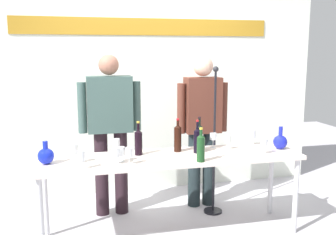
{
  "coord_description": "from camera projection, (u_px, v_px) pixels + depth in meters",
  "views": [
    {
      "loc": [
        -0.85,
        -3.36,
        1.74
      ],
      "look_at": [
        0.0,
        0.15,
        1.11
      ],
      "focal_mm": 41.24,
      "sensor_mm": 36.0,
      "label": 1
    }
  ],
  "objects": [
    {
      "name": "display_table",
      "position": [
        172.0,
        163.0,
        3.59
      ],
      "size": [
        2.44,
        0.58,
        0.78
      ],
      "color": "silver",
      "rests_on": "ground"
    },
    {
      "name": "wine_glass_left_2",
      "position": [
        129.0,
        152.0,
        3.29
      ],
      "size": [
        0.07,
        0.07,
        0.15
      ],
      "color": "white",
      "rests_on": "display_table"
    },
    {
      "name": "decanter_blue_left",
      "position": [
        46.0,
        156.0,
        3.3
      ],
      "size": [
        0.14,
        0.14,
        0.2
      ],
      "color": "#1324BE",
      "rests_on": "display_table"
    },
    {
      "name": "wine_bottle_1",
      "position": [
        138.0,
        141.0,
        3.59
      ],
      "size": [
        0.07,
        0.07,
        0.32
      ],
      "color": "black",
      "rests_on": "display_table"
    },
    {
      "name": "wine_glass_right_2",
      "position": [
        264.0,
        143.0,
        3.64
      ],
      "size": [
        0.07,
        0.07,
        0.15
      ],
      "color": "white",
      "rests_on": "display_table"
    },
    {
      "name": "wine_bottle_2",
      "position": [
        199.0,
        136.0,
        3.76
      ],
      "size": [
        0.07,
        0.07,
        0.33
      ],
      "color": "black",
      "rests_on": "display_table"
    },
    {
      "name": "wine_bottle_3",
      "position": [
        197.0,
        140.0,
        3.67
      ],
      "size": [
        0.07,
        0.07,
        0.32
      ],
      "color": "black",
      "rests_on": "display_table"
    },
    {
      "name": "wine_glass_left_3",
      "position": [
        121.0,
        151.0,
        3.38
      ],
      "size": [
        0.07,
        0.07,
        0.13
      ],
      "color": "white",
      "rests_on": "display_table"
    },
    {
      "name": "wine_glass_left_1",
      "position": [
        74.0,
        150.0,
        3.32
      ],
      "size": [
        0.07,
        0.07,
        0.17
      ],
      "color": "white",
      "rests_on": "display_table"
    },
    {
      "name": "presenter_left",
      "position": [
        110.0,
        124.0,
        4.03
      ],
      "size": [
        0.65,
        0.22,
        1.7
      ],
      "color": "black",
      "rests_on": "ground"
    },
    {
      "name": "wine_glass_right_3",
      "position": [
        252.0,
        134.0,
        3.98
      ],
      "size": [
        0.07,
        0.07,
        0.16
      ],
      "color": "white",
      "rests_on": "display_table"
    },
    {
      "name": "wine_glass_left_5",
      "position": [
        116.0,
        143.0,
        3.66
      ],
      "size": [
        0.07,
        0.07,
        0.14
      ],
      "color": "white",
      "rests_on": "display_table"
    },
    {
      "name": "microphone_stand",
      "position": [
        214.0,
        165.0,
        4.13
      ],
      "size": [
        0.2,
        0.2,
        1.58
      ],
      "color": "black",
      "rests_on": "ground"
    },
    {
      "name": "wine_bottle_0",
      "position": [
        178.0,
        137.0,
        3.71
      ],
      "size": [
        0.07,
        0.07,
        0.32
      ],
      "color": "black",
      "rests_on": "display_table"
    },
    {
      "name": "wine_glass_left_4",
      "position": [
        116.0,
        153.0,
        3.3
      ],
      "size": [
        0.06,
        0.06,
        0.14
      ],
      "color": "white",
      "rests_on": "display_table"
    },
    {
      "name": "presenter_right",
      "position": [
        202.0,
        122.0,
        4.27
      ],
      "size": [
        0.58,
        0.22,
        1.68
      ],
      "color": "black",
      "rests_on": "ground"
    },
    {
      "name": "ground_plane",
      "position": [
        172.0,
        234.0,
        3.71
      ],
      "size": [
        10.0,
        10.0,
        0.0
      ],
      "primitive_type": "plane",
      "color": "#B7B4BC"
    },
    {
      "name": "back_wall",
      "position": [
        145.0,
        70.0,
        4.74
      ],
      "size": [
        4.41,
        0.11,
        3.0
      ],
      "color": "white",
      "rests_on": "ground"
    },
    {
      "name": "wine_glass_left_0",
      "position": [
        82.0,
        156.0,
        3.16
      ],
      "size": [
        0.06,
        0.06,
        0.15
      ],
      "color": "white",
      "rests_on": "display_table"
    },
    {
      "name": "wine_glass_right_0",
      "position": [
        213.0,
        137.0,
        3.86
      ],
      "size": [
        0.07,
        0.07,
        0.15
      ],
      "color": "white",
      "rests_on": "display_table"
    },
    {
      "name": "decanter_blue_right",
      "position": [
        280.0,
        142.0,
        3.82
      ],
      "size": [
        0.14,
        0.14,
        0.23
      ],
      "color": "#1922BF",
      "rests_on": "display_table"
    },
    {
      "name": "wine_bottle_4",
      "position": [
        201.0,
        147.0,
        3.37
      ],
      "size": [
        0.07,
        0.07,
        0.3
      ],
      "color": "#173F1A",
      "rests_on": "display_table"
    },
    {
      "name": "wine_glass_right_1",
      "position": [
        228.0,
        139.0,
        3.8
      ],
      "size": [
        0.06,
        0.06,
        0.14
      ],
      "color": "white",
      "rests_on": "display_table"
    }
  ]
}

